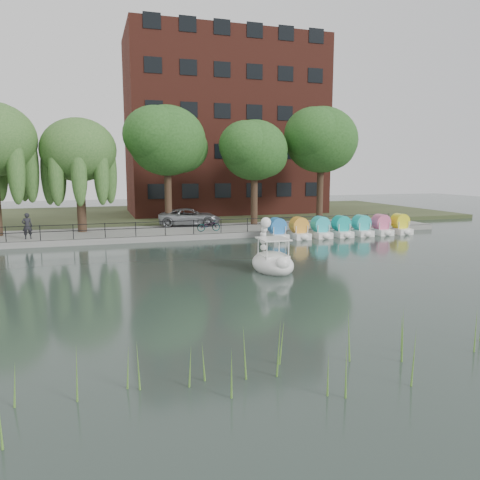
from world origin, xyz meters
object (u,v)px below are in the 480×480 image
bicycle (209,225)px  pedestrian (27,224)px  minivan (190,216)px  swan_boat (272,259)px

bicycle → pedestrian: pedestrian is taller
minivan → bicycle: minivan is taller
pedestrian → swan_boat: size_ratio=0.63×
minivan → pedestrian: size_ratio=2.90×
minivan → bicycle: 3.86m
minivan → bicycle: bearing=-160.0°
bicycle → pedestrian: bearing=89.1°
pedestrian → minivan: bearing=-171.3°
pedestrian → swan_boat: swan_boat is taller
bicycle → swan_boat: swan_boat is taller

